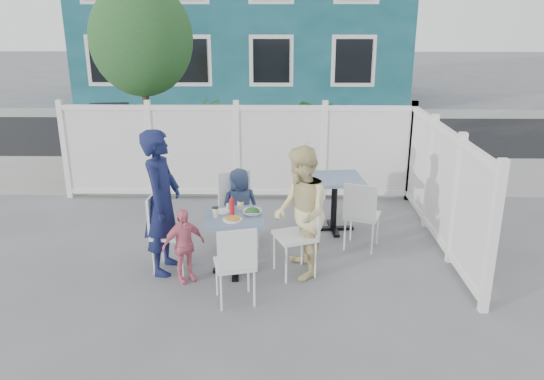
{
  "coord_description": "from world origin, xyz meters",
  "views": [
    {
      "loc": [
        0.85,
        -6.19,
        3.01
      ],
      "look_at": [
        0.73,
        0.06,
        0.93
      ],
      "focal_mm": 35.0,
      "sensor_mm": 36.0,
      "label": 1
    }
  ],
  "objects_px": {
    "chair_left": "(164,226)",
    "woman": "(301,213)",
    "chair_near": "(236,260)",
    "utility_cabinet": "(111,140)",
    "chair_right": "(302,228)",
    "main_table": "(234,229)",
    "toddler": "(184,245)",
    "chair_back": "(237,203)",
    "man": "(162,202)",
    "boy": "(240,207)",
    "spare_table": "(335,190)"
  },
  "relations": [
    {
      "from": "main_table",
      "to": "toddler",
      "type": "height_order",
      "value": "toddler"
    },
    {
      "from": "chair_near",
      "to": "chair_left",
      "type": "bearing_deg",
      "value": 123.59
    },
    {
      "from": "boy",
      "to": "woman",
      "type": "bearing_deg",
      "value": 110.73
    },
    {
      "from": "boy",
      "to": "toddler",
      "type": "bearing_deg",
      "value": 42.09
    },
    {
      "from": "woman",
      "to": "toddler",
      "type": "relative_size",
      "value": 1.76
    },
    {
      "from": "chair_back",
      "to": "boy",
      "type": "distance_m",
      "value": 0.06
    },
    {
      "from": "utility_cabinet",
      "to": "chair_right",
      "type": "height_order",
      "value": "utility_cabinet"
    },
    {
      "from": "main_table",
      "to": "boy",
      "type": "height_order",
      "value": "boy"
    },
    {
      "from": "main_table",
      "to": "man",
      "type": "xyz_separation_m",
      "value": [
        -0.86,
        0.04,
        0.31
      ]
    },
    {
      "from": "chair_back",
      "to": "woman",
      "type": "bearing_deg",
      "value": 109.76
    },
    {
      "from": "chair_back",
      "to": "chair_near",
      "type": "xyz_separation_m",
      "value": [
        0.12,
        -1.63,
        -0.05
      ]
    },
    {
      "from": "chair_back",
      "to": "main_table",
      "type": "bearing_deg",
      "value": 69.52
    },
    {
      "from": "man",
      "to": "woman",
      "type": "distance_m",
      "value": 1.65
    },
    {
      "from": "man",
      "to": "toddler",
      "type": "bearing_deg",
      "value": -129.16
    },
    {
      "from": "chair_near",
      "to": "woman",
      "type": "relative_size",
      "value": 0.58
    },
    {
      "from": "spare_table",
      "to": "man",
      "type": "distance_m",
      "value": 2.56
    },
    {
      "from": "main_table",
      "to": "chair_right",
      "type": "xyz_separation_m",
      "value": [
        0.81,
        0.0,
        0.02
      ]
    },
    {
      "from": "chair_back",
      "to": "boy",
      "type": "bearing_deg",
      "value": 173.46
    },
    {
      "from": "chair_left",
      "to": "chair_near",
      "type": "distance_m",
      "value": 1.27
    },
    {
      "from": "chair_left",
      "to": "chair_near",
      "type": "bearing_deg",
      "value": 52.45
    },
    {
      "from": "utility_cabinet",
      "to": "boy",
      "type": "relative_size",
      "value": 1.2
    },
    {
      "from": "chair_right",
      "to": "chair_back",
      "type": "bearing_deg",
      "value": 23.26
    },
    {
      "from": "chair_right",
      "to": "woman",
      "type": "relative_size",
      "value": 0.64
    },
    {
      "from": "boy",
      "to": "toddler",
      "type": "relative_size",
      "value": 1.18
    },
    {
      "from": "utility_cabinet",
      "to": "chair_left",
      "type": "xyz_separation_m",
      "value": [
        1.96,
        -4.26,
        -0.08
      ]
    },
    {
      "from": "chair_back",
      "to": "man",
      "type": "xyz_separation_m",
      "value": [
        -0.82,
        -0.81,
        0.3
      ]
    },
    {
      "from": "toddler",
      "to": "main_table",
      "type": "bearing_deg",
      "value": -12.45
    },
    {
      "from": "toddler",
      "to": "woman",
      "type": "bearing_deg",
      "value": -26.81
    },
    {
      "from": "utility_cabinet",
      "to": "main_table",
      "type": "relative_size",
      "value": 1.7
    },
    {
      "from": "chair_back",
      "to": "chair_right",
      "type": "bearing_deg",
      "value": 111.88
    },
    {
      "from": "chair_left",
      "to": "boy",
      "type": "relative_size",
      "value": 0.91
    },
    {
      "from": "chair_near",
      "to": "chair_right",
      "type": "bearing_deg",
      "value": 32.66
    },
    {
      "from": "spare_table",
      "to": "chair_near",
      "type": "relative_size",
      "value": 0.9
    },
    {
      "from": "main_table",
      "to": "woman",
      "type": "relative_size",
      "value": 0.47
    },
    {
      "from": "chair_near",
      "to": "chair_back",
      "type": "bearing_deg",
      "value": 79.72
    },
    {
      "from": "man",
      "to": "utility_cabinet",
      "type": "bearing_deg",
      "value": 29.84
    },
    {
      "from": "main_table",
      "to": "chair_left",
      "type": "height_order",
      "value": "chair_left"
    },
    {
      "from": "chair_near",
      "to": "toddler",
      "type": "relative_size",
      "value": 1.02
    },
    {
      "from": "chair_right",
      "to": "boy",
      "type": "bearing_deg",
      "value": 21.75
    },
    {
      "from": "toddler",
      "to": "chair_left",
      "type": "bearing_deg",
      "value": 98.33
    },
    {
      "from": "chair_left",
      "to": "chair_right",
      "type": "xyz_separation_m",
      "value": [
        1.67,
        -0.07,
        0.02
      ]
    },
    {
      "from": "chair_left",
      "to": "utility_cabinet",
      "type": "bearing_deg",
      "value": -150.82
    },
    {
      "from": "toddler",
      "to": "chair_back",
      "type": "bearing_deg",
      "value": 28.96
    },
    {
      "from": "utility_cabinet",
      "to": "chair_back",
      "type": "distance_m",
      "value": 4.46
    },
    {
      "from": "spare_table",
      "to": "boy",
      "type": "relative_size",
      "value": 0.78
    },
    {
      "from": "chair_left",
      "to": "toddler",
      "type": "height_order",
      "value": "chair_left"
    },
    {
      "from": "main_table",
      "to": "man",
      "type": "distance_m",
      "value": 0.91
    },
    {
      "from": "main_table",
      "to": "man",
      "type": "bearing_deg",
      "value": 177.08
    },
    {
      "from": "chair_left",
      "to": "woman",
      "type": "xyz_separation_m",
      "value": [
        1.65,
        -0.12,
        0.23
      ]
    },
    {
      "from": "main_table",
      "to": "chair_near",
      "type": "distance_m",
      "value": 0.78
    }
  ]
}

